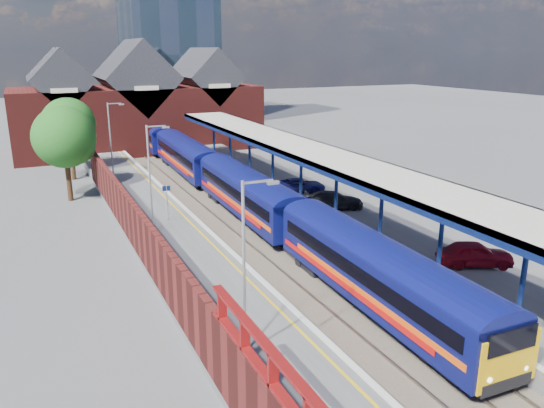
{
  "coord_description": "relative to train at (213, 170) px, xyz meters",
  "views": [
    {
      "loc": [
        -13.35,
        -11.18,
        12.53
      ],
      "look_at": [
        1.0,
        19.59,
        2.6
      ],
      "focal_mm": 35.0,
      "sensor_mm": 36.0,
      "label": 1
    }
  ],
  "objects": [
    {
      "name": "glass_tower",
      "position": [
        8.51,
        46.81,
        18.08
      ],
      "size": [
        14.2,
        14.2,
        40.3
      ],
      "color": "#456077",
      "rests_on": "ground"
    },
    {
      "name": "train",
      "position": [
        0.0,
        0.0,
        0.0
      ],
      "size": [
        3.2,
        65.96,
        3.45
      ],
      "color": "#0C1157",
      "rests_on": "ground"
    },
    {
      "name": "lamp_post_d",
      "position": [
        -7.86,
        4.81,
        2.87
      ],
      "size": [
        1.48,
        0.18,
        7.0
      ],
      "color": "#A5A8AA",
      "rests_on": "left_platform"
    },
    {
      "name": "lamp_post_c",
      "position": [
        -7.86,
        -11.19,
        2.87
      ],
      "size": [
        1.48,
        0.18,
        7.0
      ],
      "color": "#A5A8AA",
      "rests_on": "left_platform"
    },
    {
      "name": "coping_left",
      "position": [
        -4.64,
        -13.19,
        -1.1
      ],
      "size": [
        0.3,
        76.0,
        0.05
      ],
      "primitive_type": "cube",
      "color": "silver",
      "rests_on": "left_platform"
    },
    {
      "name": "rails",
      "position": [
        -1.49,
        -13.19,
        -2.0
      ],
      "size": [
        4.51,
        76.0,
        0.14
      ],
      "color": "slate",
      "rests_on": "ground"
    },
    {
      "name": "coping_right",
      "position": [
        1.66,
        -13.19,
        -1.1
      ],
      "size": [
        0.3,
        76.0,
        0.05
      ],
      "primitive_type": "cube",
      "color": "silver",
      "rests_on": "right_platform"
    },
    {
      "name": "ground",
      "position": [
        -1.49,
        -3.19,
        -2.12
      ],
      "size": [
        240.0,
        240.0,
        0.0
      ],
      "primitive_type": "plane",
      "color": "#5B5B5E",
      "rests_on": "ground"
    },
    {
      "name": "canopy",
      "position": [
        3.99,
        -11.24,
        3.13
      ],
      "size": [
        4.5,
        52.0,
        4.48
      ],
      "color": "#0E1D51",
      "rests_on": "right_platform"
    },
    {
      "name": "left_platform",
      "position": [
        -6.99,
        -13.19,
        -1.62
      ],
      "size": [
        5.0,
        76.0,
        1.0
      ],
      "primitive_type": "cube",
      "color": "#565659",
      "rests_on": "ground"
    },
    {
      "name": "platform_sign",
      "position": [
        -6.49,
        -9.19,
        0.57
      ],
      "size": [
        0.55,
        0.08,
        2.5
      ],
      "color": "#A5A8AA",
      "rests_on": "left_platform"
    },
    {
      "name": "station_building",
      "position": [
        -1.49,
        24.81,
        3.33
      ],
      "size": [
        30.0,
        12.12,
        13.78
      ],
      "color": "#581A17",
      "rests_on": "ground"
    },
    {
      "name": "brick_wall",
      "position": [
        -9.59,
        -19.65,
        0.33
      ],
      "size": [
        0.35,
        50.0,
        3.86
      ],
      "color": "#581A17",
      "rests_on": "left_platform"
    },
    {
      "name": "parked_car_dark",
      "position": [
        5.54,
        -11.63,
        -0.48
      ],
      "size": [
        4.8,
        3.32,
        1.29
      ],
      "primitive_type": "imported",
      "rotation": [
        0.0,
        0.0,
        1.19
      ],
      "color": "black",
      "rests_on": "right_platform"
    },
    {
      "name": "ballast_bed",
      "position": [
        -1.49,
        -13.19,
        -2.09
      ],
      "size": [
        6.0,
        76.0,
        0.06
      ],
      "primitive_type": "cube",
      "color": "#473D33",
      "rests_on": "ground"
    },
    {
      "name": "parked_car_red",
      "position": [
        6.86,
        -24.38,
        -0.43
      ],
      "size": [
        4.36,
        3.29,
        1.38
      ],
      "primitive_type": "imported",
      "rotation": [
        0.0,
        0.0,
        1.1
      ],
      "color": "maroon",
      "rests_on": "right_platform"
    },
    {
      "name": "parked_car_blue",
      "position": [
        5.62,
        -6.32,
        -0.56
      ],
      "size": [
        4.46,
        3.48,
        1.13
      ],
      "primitive_type": "imported",
      "rotation": [
        0.0,
        0.0,
        1.11
      ],
      "color": "navy",
      "rests_on": "right_platform"
    },
    {
      "name": "tree_near",
      "position": [
        -11.84,
        2.72,
        3.23
      ],
      "size": [
        5.2,
        5.2,
        8.1
      ],
      "color": "#382314",
      "rests_on": "ground"
    },
    {
      "name": "tree_far",
      "position": [
        -10.84,
        10.72,
        3.23
      ],
      "size": [
        5.2,
        5.2,
        8.1
      ],
      "color": "#382314",
      "rests_on": "ground"
    },
    {
      "name": "right_platform",
      "position": [
        4.51,
        -13.19,
        -1.62
      ],
      "size": [
        6.0,
        76.0,
        1.0
      ],
      "primitive_type": "cube",
      "color": "#565659",
      "rests_on": "ground"
    },
    {
      "name": "yellow_line",
      "position": [
        -5.24,
        -13.19,
        -1.12
      ],
      "size": [
        0.14,
        76.0,
        0.01
      ],
      "primitive_type": "cube",
      "color": "yellow",
      "rests_on": "left_platform"
    },
    {
      "name": "lamp_post_b",
      "position": [
        -7.86,
        -27.19,
        2.87
      ],
      "size": [
        1.48,
        0.18,
        7.0
      ],
      "color": "#A5A8AA",
      "rests_on": "left_platform"
    }
  ]
}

